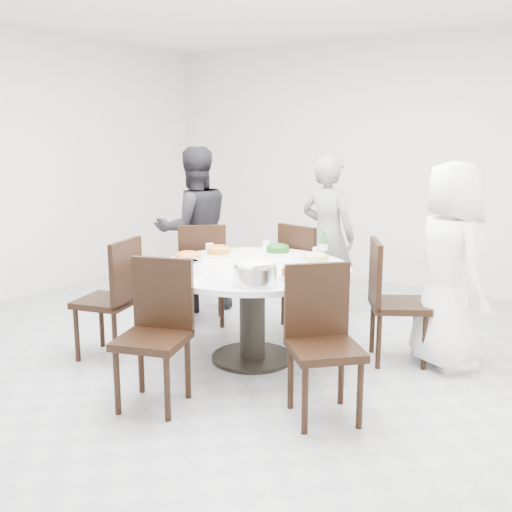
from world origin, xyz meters
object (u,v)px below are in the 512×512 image
Objects in this scene: chair_ne at (399,302)px; chair_nw at (202,273)px; chair_sw at (106,298)px; diner_right at (449,266)px; diner_left at (194,229)px; beverage_bottle at (324,245)px; rice_bowl at (255,275)px; soup_bowl at (182,267)px; chair_n at (310,275)px; diner_middle at (328,236)px; chair_se at (325,346)px; chair_s at (152,336)px; dining_table at (252,313)px.

chair_nw is at bearing 62.13° from chair_ne.
diner_right is at bearing 105.15° from chair_sw.
chair_nw and chair_sw have the same top height.
diner_left reaches higher than beverage_bottle.
diner_right reaches higher than rice_bowl.
soup_bowl is 1.18m from beverage_bottle.
diner_left is (-2.53, 0.08, 0.03)m from diner_right.
chair_n is 1.26m from diner_left.
chair_n is at bearing 99.01° from diner_middle.
soup_bowl is at bearing 99.78° from chair_ne.
chair_sw is (-1.93, -1.20, 0.00)m from chair_ne.
chair_se is at bearing -4.26° from soup_bowl.
chair_nw is at bearing 81.35° from diner_left.
chair_ne is 1.86m from chair_nw.
chair_nw is at bearing 99.72° from chair_s.
chair_s is 4.12× the size of beverage_bottle.
dining_table is 6.51× the size of beverage_bottle.
rice_bowl is 1.05× the size of soup_bowl.
chair_se is 3.43× the size of soup_bowl.
chair_sw is 0.62× the size of diner_middle.
diner_left reaches higher than diner_middle.
chair_s is 2.24m from diner_right.
chair_nw is 0.61× the size of diner_right.
chair_s is (0.84, -1.53, 0.00)m from chair_nw.
chair_n is at bearing 76.80° from chair_se.
chair_ne is 0.74m from beverage_bottle.
soup_bowl is at bearing 84.64° from chair_sw.
dining_table is at bearing 103.55° from chair_se.
chair_s is 3.43× the size of soup_bowl.
diner_left is at bearing 102.47° from chair_se.
dining_table is 1.58× the size of chair_ne.
diner_left is at bearing 53.38° from chair_ne.
chair_ne reaches higher than dining_table.
chair_sw is 3.43× the size of soup_bowl.
diner_middle is 5.29× the size of rice_bowl.
chair_ne is at bearing 142.80° from chair_nw.
diner_right is (1.27, 0.73, 0.40)m from dining_table.
chair_se is at bearing 75.63° from chair_sw.
chair_sw and chair_s have the same top height.
rice_bowl is (1.31, 0.14, 0.34)m from chair_sw.
diner_middle is (-0.05, 0.42, 0.29)m from chair_n.
chair_n is 1.00× the size of chair_sw.
chair_nw is 1.30m from beverage_bottle.
rice_bowl is (-0.60, 0.11, 0.34)m from chair_se.
diner_middle is 1.31m from diner_left.
chair_s is 1.00× the size of chair_se.
chair_sw is (-0.93, -1.59, 0.00)m from chair_n.
chair_n is at bearing 129.03° from beverage_bottle.
chair_ne reaches higher than soup_bowl.
chair_se is 2.25m from diner_middle.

